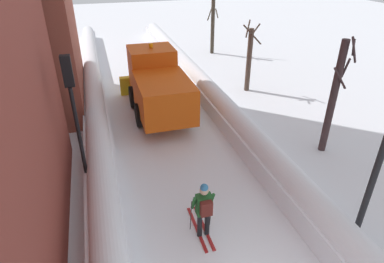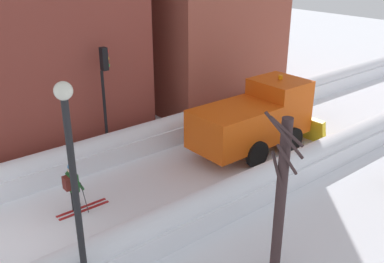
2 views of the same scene
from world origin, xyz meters
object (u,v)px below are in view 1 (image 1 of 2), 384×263
Objects in this scene: bare_tree_mid at (249,59)px; bare_tree_far at (213,22)px; skier at (204,208)px; bare_tree_near at (334,96)px; plow_truck at (158,85)px; traffic_light_pole at (73,102)px.

bare_tree_mid is 0.78× the size of bare_tree_far.
bare_tree_far reaches higher than skier.
skier is 6.88m from bare_tree_near.
bare_tree_near is 0.94× the size of bare_tree_far.
plow_truck is at bearing -164.24° from bare_tree_mid.
plow_truck is 7.77m from bare_tree_near.
plow_truck is 5.67m from bare_tree_mid.
bare_tree_near is 1.21× the size of bare_tree_mid.
bare_tree_mid reaches higher than plow_truck.
plow_truck is at bearing 137.16° from bare_tree_near.
bare_tree_near is at bearing 26.05° from skier.
traffic_light_pole is at bearing -123.38° from bare_tree_far.
skier is 4.87m from traffic_light_pole.
bare_tree_near is at bearing -91.74° from bare_tree_far.
skier is at bearing -110.30° from bare_tree_far.
traffic_light_pole is (-3.47, -5.16, 1.74)m from plow_truck.
bare_tree_mid is at bearing 36.90° from traffic_light_pole.
traffic_light_pole reaches higher than bare_tree_mid.
traffic_light_pole is at bearing 179.39° from bare_tree_near.
bare_tree_mid is at bearing 91.87° from bare_tree_near.
plow_truck is 11.23m from bare_tree_far.
traffic_light_pole reaches higher than skier.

